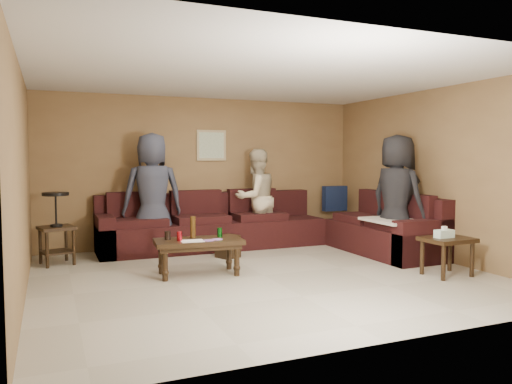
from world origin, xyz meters
TOP-DOWN VIEW (x-y plane):
  - room at (0.00, 0.00)m, footprint 5.60×5.50m
  - sectional_sofa at (0.81, 1.52)m, footprint 4.65×2.90m
  - coffee_table at (-0.76, 0.35)m, footprint 1.14×0.65m
  - end_table_left at (-2.41, 1.71)m, footprint 0.54×0.54m
  - side_table_right at (2.13, -0.90)m, footprint 0.60×0.50m
  - waste_bin at (-0.04, 1.25)m, footprint 0.37×0.37m
  - wall_art at (0.10, 2.48)m, footprint 0.52×0.04m
  - person_left at (-1.02, 1.96)m, footprint 0.94×0.63m
  - person_middle at (0.73, 2.01)m, footprint 0.92×0.80m
  - person_right at (2.23, 0.22)m, footprint 0.77×1.00m

SIDE VIEW (x-z plane):
  - waste_bin at x=-0.04m, z-range 0.00..0.34m
  - sectional_sofa at x=0.81m, z-range -0.16..0.81m
  - coffee_table at x=-0.76m, z-range 0.02..0.76m
  - side_table_right at x=2.13m, z-range 0.10..0.74m
  - end_table_left at x=-2.41m, z-range 0.02..1.03m
  - person_middle at x=0.73m, z-range 0.00..1.63m
  - person_right at x=2.23m, z-range 0.00..1.83m
  - person_left at x=-1.02m, z-range 0.00..1.87m
  - room at x=0.00m, z-range 0.41..2.91m
  - wall_art at x=0.10m, z-range 1.44..1.96m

